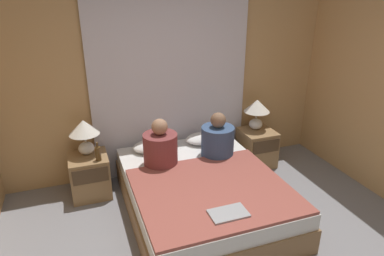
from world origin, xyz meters
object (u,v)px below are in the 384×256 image
Objects in this scene: nightstand_right at (257,147)px; beer_bottle_on_left_stand at (98,153)px; bed at (201,194)px; nightstand_left at (90,175)px; lamp_left at (84,131)px; pillow_right at (204,138)px; pillow_left at (152,146)px; person_left_in_bed at (160,148)px; lamp_right at (257,109)px; person_right_in_bed at (218,139)px; laptop_on_bed at (228,213)px.

nightstand_right is 2.19m from beer_bottle_on_left_stand.
bed is 1.37m from nightstand_left.
lamp_left is 0.87× the size of pillow_right.
pillow_left is 0.87× the size of person_left_in_bed.
bed is 3.62× the size of person_left_in_bed.
nightstand_right reaches higher than bed.
person_left_in_bed reaches higher than lamp_left.
person_left_in_bed is (0.79, -0.44, -0.14)m from lamp_left.
lamp_right is 0.77× the size of person_right_in_bed.
pillow_right is at bearing 7.50° from beer_bottle_on_left_stand.
nightstand_right is 1.19× the size of lamp_left.
lamp_left is at bearing 143.41° from bed.
person_right_in_bed reaches higher than beer_bottle_on_left_stand.
person_right_in_bed reaches higher than lamp_right.
person_left_in_bed is at bearing -180.00° from person_right_in_bed.
person_right_in_bed is at bearing 70.99° from laptop_on_bed.
lamp_right is at bearing 29.41° from person_right_in_bed.
beer_bottle_on_left_stand is at bearing -174.28° from lamp_right.
pillow_right is 0.82m from person_left_in_bed.
bed is 0.69m from person_left_in_bed.
pillow_left is (0.79, 0.04, 0.24)m from nightstand_left.
bed is at bearing -143.41° from lamp_right.
pillow_left is at bearing 113.38° from bed.
pillow_left is (-1.49, -0.04, -0.30)m from lamp_right.
nightstand_left is at bearing 155.65° from person_left_in_bed.
lamp_right is 0.90m from person_right_in_bed.
person_right_in_bed is 2.45× the size of beer_bottle_on_left_stand.
nightstand_left is at bearing 166.59° from person_right_in_bed.
beer_bottle_on_left_stand reaches higher than bed.
nightstand_right is (1.14, 0.77, 0.04)m from bed.
person_left_in_bed is at bearing 130.23° from bed.
beer_bottle_on_left_stand is (-1.02, 0.63, 0.38)m from bed.
nightstand_right is at bearing 0.00° from nightstand_left.
bed is at bearing -31.56° from beer_bottle_on_left_stand.
bed is 4.78× the size of lamp_right.
person_right_in_bed is (1.50, -0.36, 0.40)m from nightstand_left.
lamp_right is at bearing 2.60° from pillow_right.
person_left_in_bed reaches higher than laptop_on_bed.
person_left_in_bed reaches higher than pillow_right.
lamp_right reaches higher than pillow_right.
lamp_right is at bearing 1.38° from pillow_left.
beer_bottle_on_left_stand is (-0.67, -0.18, 0.10)m from pillow_left.
nightstand_right is 2.27× the size of beer_bottle_on_left_stand.
person_right_in_bed is 1.23m from laptop_on_bed.
pillow_left is 0.43m from person_left_in_bed.
lamp_right is (1.14, 0.84, 0.58)m from bed.
nightstand_left is at bearing -176.96° from pillow_left.
lamp_left is 1.90× the size of beer_bottle_on_left_stand.
bed is 1.53m from lamp_right.
lamp_left is 1.00× the size of lamp_right.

